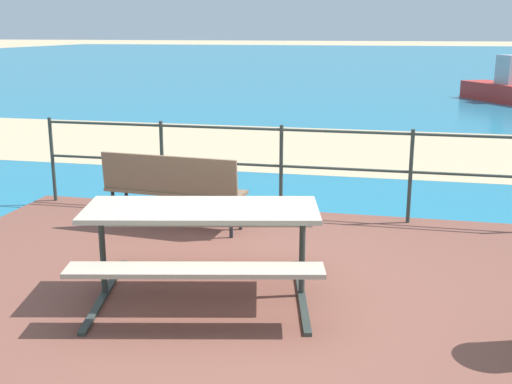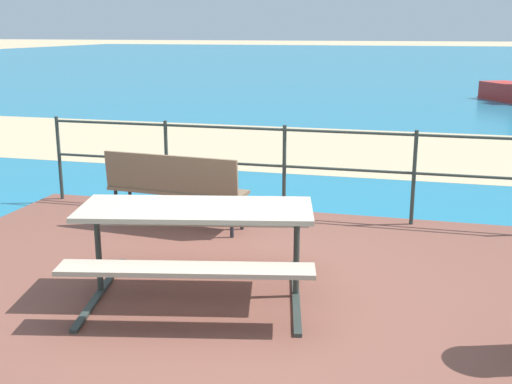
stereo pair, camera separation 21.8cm
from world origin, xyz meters
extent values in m
plane|color=tan|center=(0.00, 0.00, 0.00)|extent=(240.00, 240.00, 0.00)
cube|color=brown|center=(0.00, 0.00, 0.03)|extent=(6.40, 5.20, 0.06)
cube|color=teal|center=(0.00, 40.00, 0.01)|extent=(90.00, 90.00, 0.01)
cube|color=tan|center=(0.00, 7.19, 0.01)|extent=(54.02, 4.98, 0.01)
cube|color=tan|center=(-0.20, -0.08, 0.80)|extent=(1.98, 1.11, 0.04)
cube|color=tan|center=(-0.07, -0.68, 0.52)|extent=(1.88, 0.65, 0.04)
cube|color=tan|center=(-0.33, 0.51, 0.52)|extent=(1.88, 0.65, 0.04)
cylinder|color=#2D3833|center=(-0.99, -0.26, 0.43)|extent=(0.06, 0.06, 0.74)
cube|color=#2D3833|center=(-0.99, -0.26, 0.07)|extent=(0.37, 1.45, 0.03)
cylinder|color=#2D3833|center=(0.60, 0.09, 0.43)|extent=(0.06, 0.06, 0.74)
cube|color=#2D3833|center=(0.60, 0.09, 0.07)|extent=(0.37, 1.45, 0.03)
cube|color=#7A6047|center=(-1.04, 1.64, 0.48)|extent=(1.59, 0.54, 0.04)
cube|color=#7A6047|center=(-1.05, 1.46, 0.71)|extent=(1.56, 0.20, 0.40)
cylinder|color=#1E2328|center=(-0.33, 1.73, 0.27)|extent=(0.04, 0.04, 0.42)
cylinder|color=#1E2328|center=(-0.35, 1.43, 0.27)|extent=(0.04, 0.04, 0.42)
cylinder|color=#1E2328|center=(-1.72, 1.85, 0.27)|extent=(0.04, 0.04, 0.42)
cylinder|color=#1E2328|center=(-1.75, 1.55, 0.27)|extent=(0.04, 0.04, 0.42)
cylinder|color=#2D3833|center=(-2.95, 2.40, 0.60)|extent=(0.04, 0.04, 1.07)
cylinder|color=#2D3833|center=(-1.48, 2.40, 0.60)|extent=(0.04, 0.04, 1.07)
cylinder|color=#2D3833|center=(0.00, 2.40, 0.60)|extent=(0.04, 0.04, 1.07)
cylinder|color=#2D3833|center=(1.48, 2.40, 0.60)|extent=(0.04, 0.04, 1.07)
cylinder|color=#2D3833|center=(0.00, 2.40, 1.08)|extent=(5.90, 0.03, 0.03)
cylinder|color=#2D3833|center=(0.00, 2.40, 0.65)|extent=(5.90, 0.03, 0.03)
cone|color=red|center=(3.55, 17.86, 0.29)|extent=(0.68, 0.68, 0.50)
camera|label=1|loc=(1.31, -4.79, 2.21)|focal=44.79mm
camera|label=2|loc=(1.52, -4.74, 2.21)|focal=44.79mm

